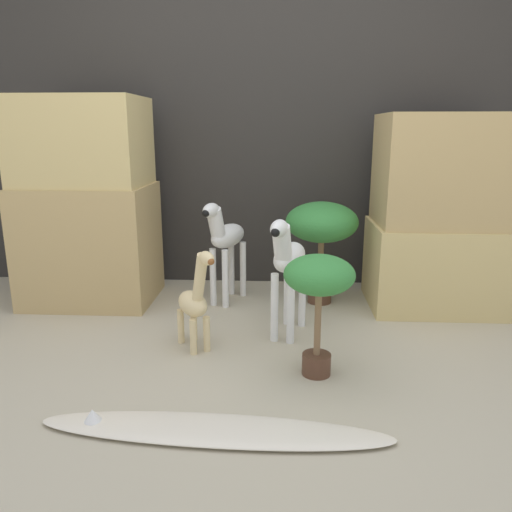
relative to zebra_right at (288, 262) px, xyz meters
The scene contains 10 objects.
ground_plane 0.81m from the zebra_right, 104.97° to the right, with size 14.00×14.00×0.00m, color #B2A88E.
wall_back 1.27m from the zebra_right, 99.36° to the left, with size 6.40×0.08×2.20m.
rock_pillar_left 1.45m from the zebra_right, 157.26° to the left, with size 0.83×0.62×1.34m.
rock_pillar_right 1.12m from the zebra_right, 29.79° to the left, with size 0.83×0.62×1.23m.
zebra_right is the anchor object (origin of this frame).
zebra_left 0.68m from the zebra_right, 126.71° to the left, with size 0.29×0.48×0.70m.
giraffe_figurine 0.55m from the zebra_right, 156.96° to the right, with size 0.28×0.36×0.57m.
potted_palm_front 0.62m from the zebra_right, 68.57° to the left, with size 0.47×0.47×0.68m.
potted_palm_back 0.48m from the zebra_right, 73.04° to the right, with size 0.33×0.33×0.59m.
surfboard 1.09m from the zebra_right, 107.07° to the right, with size 1.39×0.29×0.08m.
Camera 1 is at (0.14, -1.98, 1.14)m, focal length 35.00 mm.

